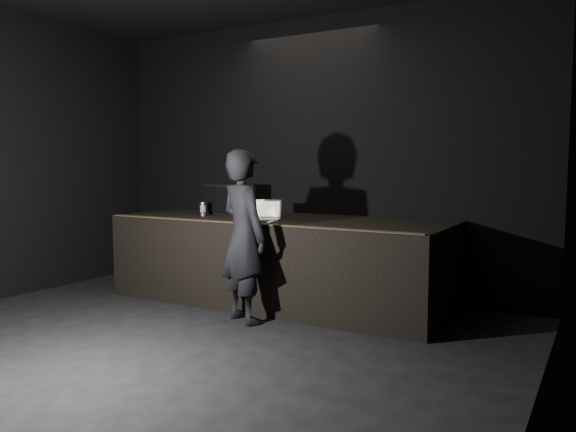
% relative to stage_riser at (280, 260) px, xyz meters
% --- Properties ---
extents(ground, '(7.00, 7.00, 0.00)m').
position_rel_stage_riser_xyz_m(ground, '(0.00, -2.73, -0.50)').
color(ground, black).
rests_on(ground, ground).
extents(room_walls, '(6.10, 7.10, 3.52)m').
position_rel_stage_riser_xyz_m(room_walls, '(0.00, -2.73, 1.52)').
color(room_walls, black).
rests_on(room_walls, ground).
extents(stage_riser, '(4.00, 1.50, 1.00)m').
position_rel_stage_riser_xyz_m(stage_riser, '(0.00, 0.00, 0.00)').
color(stage_riser, black).
rests_on(stage_riser, ground).
extents(riser_lip, '(3.92, 0.10, 0.01)m').
position_rel_stage_riser_xyz_m(riser_lip, '(0.00, -0.71, 0.51)').
color(riser_lip, brown).
rests_on(riser_lip, stage_riser).
extents(stage_monitor, '(0.67, 0.58, 0.38)m').
position_rel_stage_riser_xyz_m(stage_monitor, '(-0.88, 0.16, 0.69)').
color(stage_monitor, black).
rests_on(stage_monitor, stage_riser).
extents(cable, '(0.84, 0.15, 0.02)m').
position_rel_stage_riser_xyz_m(cable, '(-1.21, 0.17, 0.51)').
color(cable, black).
rests_on(cable, stage_riser).
extents(laptop, '(0.41, 0.39, 0.23)m').
position_rel_stage_riser_xyz_m(laptop, '(-0.04, -0.26, 0.56)').
color(laptop, white).
rests_on(laptop, stage_riser).
extents(beer_can, '(0.07, 0.07, 0.17)m').
position_rel_stage_riser_xyz_m(beer_can, '(-0.97, -0.24, 0.59)').
color(beer_can, silver).
rests_on(beer_can, stage_riser).
extents(plastic_cup, '(0.08, 0.08, 0.10)m').
position_rel_stage_riser_xyz_m(plastic_cup, '(-0.38, 0.03, 0.55)').
color(plastic_cup, white).
rests_on(plastic_cup, stage_riser).
extents(wii_remote, '(0.08, 0.17, 0.03)m').
position_rel_stage_riser_xyz_m(wii_remote, '(0.27, -0.65, 0.52)').
color(wii_remote, white).
rests_on(wii_remote, stage_riser).
extents(person, '(0.77, 0.66, 1.79)m').
position_rel_stage_riser_xyz_m(person, '(0.12, -0.95, 0.39)').
color(person, black).
rests_on(person, ground).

